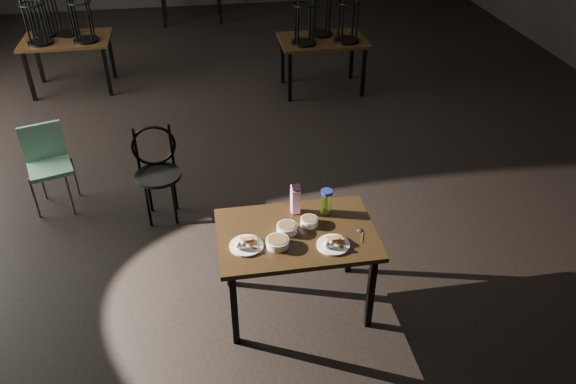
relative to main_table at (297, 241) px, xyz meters
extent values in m
plane|color=black|center=(0.23, 2.73, -0.67)|extent=(12.00, 12.00, 0.00)
cube|color=black|center=(0.00, 0.00, 0.06)|extent=(1.20, 0.80, 0.04)
cube|color=black|center=(-0.52, -0.32, -0.32)|extent=(0.05, 0.05, 0.71)
cube|color=black|center=(0.52, -0.32, -0.32)|extent=(0.05, 0.05, 0.71)
cube|color=black|center=(-0.52, 0.32, -0.32)|extent=(0.05, 0.05, 0.71)
cube|color=black|center=(0.52, 0.32, -0.32)|extent=(0.05, 0.05, 0.71)
cylinder|color=white|center=(-0.39, -0.10, 0.09)|extent=(0.25, 0.25, 0.01)
cube|color=#9B6637|center=(-0.39, -0.06, 0.14)|extent=(0.09, 0.09, 0.04)
cube|color=#9B6637|center=(-0.36, -0.06, 0.14)|extent=(0.10, 0.10, 0.03)
ellipsoid|color=white|center=(-0.45, -0.13, 0.12)|extent=(0.05, 0.05, 0.06)
ellipsoid|color=white|center=(-0.42, -0.13, 0.12)|extent=(0.05, 0.05, 0.06)
cylinder|color=white|center=(0.24, -0.19, 0.09)|extent=(0.24, 0.24, 0.01)
cube|color=#9B6637|center=(0.24, -0.16, 0.14)|extent=(0.09, 0.09, 0.04)
cube|color=#9B6637|center=(0.27, -0.16, 0.14)|extent=(0.10, 0.10, 0.03)
ellipsoid|color=white|center=(0.18, -0.23, 0.12)|extent=(0.05, 0.05, 0.06)
ellipsoid|color=white|center=(0.21, -0.23, 0.12)|extent=(0.05, 0.05, 0.06)
cylinder|color=white|center=(-0.07, 0.02, 0.11)|extent=(0.15, 0.15, 0.06)
cylinder|color=brown|center=(-0.07, 0.02, 0.13)|extent=(0.13, 0.13, 0.01)
cylinder|color=white|center=(0.11, 0.08, 0.11)|extent=(0.14, 0.14, 0.05)
cylinder|color=brown|center=(0.11, 0.08, 0.12)|extent=(0.11, 0.11, 0.01)
cylinder|color=white|center=(-0.17, -0.13, 0.11)|extent=(0.17, 0.17, 0.06)
cylinder|color=brown|center=(-0.17, -0.13, 0.13)|extent=(0.14, 0.14, 0.01)
cube|color=#961B6F|center=(0.04, 0.26, 0.18)|extent=(0.07, 0.07, 0.21)
cube|color=#961B6F|center=(0.04, 0.26, 0.31)|extent=(0.07, 0.07, 0.07)
cylinder|color=#A9E041|center=(0.27, 0.21, 0.17)|extent=(0.09, 0.09, 0.18)
cylinder|color=navy|center=(0.27, 0.21, 0.27)|extent=(0.10, 0.10, 0.03)
ellipsoid|color=silver|center=(0.47, -0.05, 0.08)|extent=(0.05, 0.06, 0.01)
cube|color=silver|center=(0.47, -0.14, 0.08)|extent=(0.05, 0.12, 0.00)
cylinder|color=black|center=(-1.10, 1.39, -0.18)|extent=(0.44, 0.44, 0.03)
torus|color=black|center=(-1.12, 1.58, 0.05)|extent=(0.43, 0.07, 0.43)
cylinder|color=black|center=(-0.97, 1.52, -0.42)|extent=(0.03, 0.03, 0.50)
cylinder|color=black|center=(-1.22, 1.52, -0.42)|extent=(0.03, 0.03, 0.50)
cylinder|color=black|center=(-1.22, 1.27, -0.42)|extent=(0.03, 0.03, 0.50)
cylinder|color=black|center=(-0.97, 1.27, -0.42)|extent=(0.03, 0.03, 0.50)
cube|color=#76B897|center=(-2.16, 1.76, -0.21)|extent=(0.50, 0.50, 0.04)
cube|color=#76B897|center=(-2.21, 1.93, 0.00)|extent=(0.39, 0.15, 0.38)
cylinder|color=slate|center=(-2.33, 1.59, -0.44)|extent=(0.03, 0.03, 0.46)
cylinder|color=slate|center=(-1.99, 1.59, -0.44)|extent=(0.03, 0.03, 0.46)
cylinder|color=slate|center=(-2.33, 1.93, -0.44)|extent=(0.03, 0.03, 0.46)
cylinder|color=slate|center=(-1.99, 1.93, -0.44)|extent=(0.03, 0.03, 0.46)
cube|color=black|center=(-2.41, 4.77, 0.06)|extent=(1.20, 0.80, 0.04)
cube|color=black|center=(-2.93, 4.45, -0.32)|extent=(0.05, 0.05, 0.71)
cube|color=black|center=(-1.89, 4.45, -0.32)|extent=(0.05, 0.05, 0.71)
cube|color=black|center=(-2.93, 5.09, -0.32)|extent=(0.05, 0.05, 0.71)
cube|color=black|center=(-1.89, 5.09, -0.32)|extent=(0.05, 0.05, 0.71)
cylinder|color=black|center=(-2.71, 4.62, 0.09)|extent=(0.34, 0.34, 0.03)
torus|color=black|center=(-2.71, 4.62, 0.59)|extent=(0.32, 0.32, 0.02)
cylinder|color=black|center=(-2.61, 4.72, 0.46)|extent=(0.03, 0.03, 0.70)
cylinder|color=black|center=(-2.81, 4.72, 0.46)|extent=(0.03, 0.03, 0.70)
cylinder|color=black|center=(-2.81, 4.52, 0.46)|extent=(0.03, 0.03, 0.70)
cylinder|color=black|center=(-2.61, 4.52, 0.46)|extent=(0.03, 0.03, 0.70)
cylinder|color=black|center=(-2.11, 4.62, 0.09)|extent=(0.34, 0.34, 0.03)
torus|color=black|center=(-2.11, 4.62, 0.59)|extent=(0.32, 0.32, 0.02)
cylinder|color=black|center=(-2.01, 4.72, 0.46)|extent=(0.03, 0.03, 0.70)
cylinder|color=black|center=(-2.21, 4.72, 0.46)|extent=(0.03, 0.03, 0.70)
cylinder|color=black|center=(-2.21, 4.52, 0.46)|extent=(0.03, 0.03, 0.70)
cylinder|color=black|center=(-2.01, 4.52, 0.46)|extent=(0.03, 0.03, 0.70)
cylinder|color=black|center=(-2.41, 4.95, 0.09)|extent=(0.34, 0.34, 0.03)
cylinder|color=black|center=(-2.31, 5.05, 0.46)|extent=(0.03, 0.03, 0.70)
cylinder|color=black|center=(-2.51, 5.05, 0.46)|extent=(0.03, 0.03, 0.70)
cylinder|color=black|center=(-2.51, 4.85, 0.46)|extent=(0.03, 0.03, 0.70)
cylinder|color=black|center=(-2.31, 4.85, 0.46)|extent=(0.03, 0.03, 0.70)
cylinder|color=black|center=(-2.71, 4.95, 0.09)|extent=(0.34, 0.34, 0.03)
cylinder|color=black|center=(-2.61, 5.05, 0.46)|extent=(0.03, 0.03, 0.70)
cylinder|color=black|center=(-2.81, 5.05, 0.46)|extent=(0.03, 0.03, 0.70)
cylinder|color=black|center=(-2.81, 4.85, 0.46)|extent=(0.03, 0.03, 0.70)
cylinder|color=black|center=(-2.61, 4.85, 0.46)|extent=(0.03, 0.03, 0.70)
cube|color=black|center=(1.11, 4.17, 0.06)|extent=(1.20, 0.80, 0.04)
cube|color=black|center=(0.59, 3.85, -0.32)|extent=(0.05, 0.05, 0.71)
cube|color=black|center=(1.63, 3.85, -0.32)|extent=(0.05, 0.05, 0.71)
cube|color=black|center=(0.59, 4.49, -0.32)|extent=(0.05, 0.05, 0.71)
cube|color=black|center=(1.63, 4.49, -0.32)|extent=(0.05, 0.05, 0.71)
cylinder|color=black|center=(0.81, 4.02, 0.09)|extent=(0.34, 0.34, 0.03)
torus|color=black|center=(0.81, 4.02, 0.59)|extent=(0.32, 0.32, 0.02)
cylinder|color=black|center=(0.91, 4.12, 0.46)|extent=(0.03, 0.03, 0.70)
cylinder|color=black|center=(0.72, 4.12, 0.46)|extent=(0.03, 0.03, 0.70)
cylinder|color=black|center=(0.72, 3.93, 0.46)|extent=(0.03, 0.03, 0.70)
cylinder|color=black|center=(0.91, 3.93, 0.46)|extent=(0.03, 0.03, 0.70)
cylinder|color=black|center=(1.41, 4.02, 0.09)|extent=(0.34, 0.34, 0.03)
torus|color=black|center=(1.41, 4.02, 0.59)|extent=(0.32, 0.32, 0.02)
cylinder|color=black|center=(1.51, 4.12, 0.46)|extent=(0.03, 0.03, 0.70)
cylinder|color=black|center=(1.32, 4.12, 0.46)|extent=(0.03, 0.03, 0.70)
cylinder|color=black|center=(1.32, 3.93, 0.46)|extent=(0.03, 0.03, 0.70)
cylinder|color=black|center=(1.51, 3.93, 0.46)|extent=(0.03, 0.03, 0.70)
cylinder|color=black|center=(1.11, 4.35, 0.09)|extent=(0.34, 0.34, 0.03)
cylinder|color=black|center=(1.21, 4.45, 0.46)|extent=(0.03, 0.03, 0.70)
cylinder|color=black|center=(1.02, 4.45, 0.46)|extent=(0.03, 0.03, 0.70)
cylinder|color=black|center=(1.02, 4.26, 0.46)|extent=(0.03, 0.03, 0.70)
cylinder|color=black|center=(1.21, 4.26, 0.46)|extent=(0.03, 0.03, 0.70)
cube|color=black|center=(-1.18, 7.41, -0.32)|extent=(0.05, 0.05, 0.71)
cube|color=black|center=(-0.14, 7.41, -0.32)|extent=(0.05, 0.05, 0.71)
camera|label=1|loc=(-0.60, -3.26, 2.72)|focal=35.00mm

